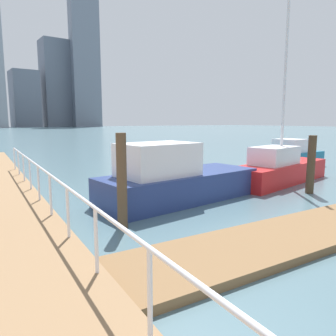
# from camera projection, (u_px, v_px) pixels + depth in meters

# --- Properties ---
(ground_plane) EXTENTS (300.00, 300.00, 0.00)m
(ground_plane) POSITION_uv_depth(u_px,v_px,m) (79.00, 172.00, 17.48)
(ground_plane) COLOR slate
(floating_dock) EXTENTS (12.44, 2.00, 0.18)m
(floating_dock) POSITION_uv_depth(u_px,v_px,m) (321.00, 227.00, 8.09)
(floating_dock) COLOR olive
(floating_dock) RESTS_ON ground_plane
(boardwalk_railing) EXTENTS (0.06, 23.57, 1.08)m
(boardwalk_railing) POSITION_uv_depth(u_px,v_px,m) (79.00, 207.00, 5.67)
(boardwalk_railing) COLOR white
(boardwalk_railing) RESTS_ON boardwalk
(dock_piling_1) EXTENTS (0.27, 0.27, 2.48)m
(dock_piling_1) POSITION_uv_depth(u_px,v_px,m) (122.00, 181.00, 8.18)
(dock_piling_1) COLOR brown
(dock_piling_1) RESTS_ON ground_plane
(dock_piling_3) EXTENTS (0.30, 0.30, 2.23)m
(dock_piling_3) POSITION_uv_depth(u_px,v_px,m) (311.00, 165.00, 12.17)
(dock_piling_3) COLOR #473826
(dock_piling_3) RESTS_ON ground_plane
(moored_boat_0) EXTENTS (4.19, 2.28, 1.71)m
(moored_boat_0) POSITION_uv_depth(u_px,v_px,m) (291.00, 157.00, 19.24)
(moored_boat_0) COLOR #1E6B8C
(moored_boat_0) RESTS_ON ground_plane
(moored_boat_2) EXTENTS (6.19, 2.96, 2.06)m
(moored_boat_2) POSITION_uv_depth(u_px,v_px,m) (175.00, 179.00, 11.01)
(moored_boat_2) COLOR navy
(moored_boat_2) RESTS_ON ground_plane
(moored_boat_4) EXTENTS (6.42, 3.07, 8.88)m
(moored_boat_4) POSITION_uv_depth(u_px,v_px,m) (279.00, 168.00, 14.36)
(moored_boat_4) COLOR red
(moored_boat_4) RESTS_ON ground_plane
(skyline_tower_4) EXTENTS (12.40, 13.61, 25.33)m
(skyline_tower_4) POSITION_uv_depth(u_px,v_px,m) (25.00, 99.00, 146.25)
(skyline_tower_4) COLOR slate
(skyline_tower_4) RESTS_ON ground_plane
(skyline_tower_5) EXTENTS (14.16, 13.01, 41.60)m
(skyline_tower_5) POSITION_uv_depth(u_px,v_px,m) (56.00, 84.00, 157.36)
(skyline_tower_5) COLOR slate
(skyline_tower_5) RESTS_ON ground_plane
(skyline_tower_6) EXTENTS (13.68, 12.23, 74.38)m
(skyline_tower_6) POSITION_uv_depth(u_px,v_px,m) (84.00, 49.00, 154.51)
(skyline_tower_6) COLOR slate
(skyline_tower_6) RESTS_ON ground_plane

